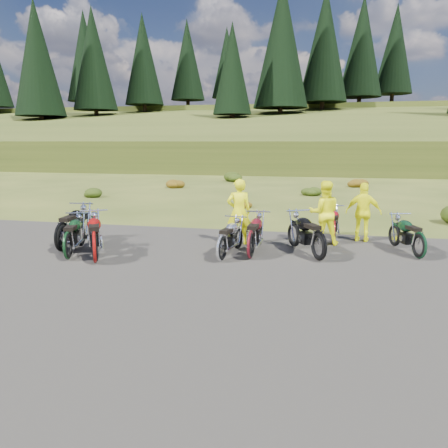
% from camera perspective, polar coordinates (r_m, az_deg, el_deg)
% --- Properties ---
extents(ground, '(300.00, 300.00, 0.00)m').
position_cam_1_polar(ground, '(11.05, -3.52, -4.93)').
color(ground, '#324216').
rests_on(ground, ground).
extents(gravel_pad, '(20.00, 12.00, 0.04)m').
position_cam_1_polar(gravel_pad, '(9.23, -6.91, -8.19)').
color(gravel_pad, black).
rests_on(gravel_pad, ground).
extents(hill_slope, '(300.00, 45.97, 9.37)m').
position_cam_1_polar(hill_slope, '(60.38, 9.53, 7.78)').
color(hill_slope, '#344115').
rests_on(hill_slope, ground).
extents(hill_plateau, '(300.00, 90.00, 9.17)m').
position_cam_1_polar(hill_plateau, '(120.30, 10.97, 9.14)').
color(hill_plateau, '#344115').
rests_on(hill_plateau, ground).
extents(conifer_14, '(5.28, 5.28, 14.00)m').
position_cam_1_polar(conifer_14, '(97.61, -22.61, 17.96)').
color(conifer_14, black).
rests_on(conifer_14, ground).
extents(conifer_15, '(7.92, 7.92, 20.00)m').
position_cam_1_polar(conifer_15, '(100.13, -17.69, 20.15)').
color(conifer_15, black).
rests_on(conifer_15, ground).
extents(conifer_16, '(7.48, 7.48, 19.00)m').
position_cam_1_polar(conifer_16, '(75.21, -23.23, 19.33)').
color(conifer_16, black).
rests_on(conifer_16, ground).
extents(conifer_17, '(7.04, 7.04, 18.00)m').
position_cam_1_polar(conifer_17, '(77.32, -16.69, 20.00)').
color(conifer_17, black).
rests_on(conifer_17, ground).
extents(conifer_18, '(6.60, 6.60, 17.00)m').
position_cam_1_polar(conifer_18, '(80.28, -10.51, 20.40)').
color(conifer_18, black).
rests_on(conifer_18, ground).
extents(conifer_19, '(6.16, 6.16, 16.00)m').
position_cam_1_polar(conifer_19, '(84.00, -4.81, 20.57)').
color(conifer_19, black).
rests_on(conifer_19, ground).
extents(conifer_20, '(5.72, 5.72, 15.00)m').
position_cam_1_polar(conifer_20, '(88.32, 0.37, 20.32)').
color(conifer_20, black).
rests_on(conifer_20, ground).
extents(conifer_21, '(5.28, 5.28, 14.00)m').
position_cam_1_polar(conifer_21, '(62.14, 1.09, 19.62)').
color(conifer_21, black).
rests_on(conifer_21, ground).
extents(conifer_22, '(7.92, 7.92, 20.00)m').
position_cam_1_polar(conifer_22, '(67.91, 7.55, 22.38)').
color(conifer_22, black).
rests_on(conifer_22, ground).
extents(conifer_23, '(7.48, 7.48, 19.00)m').
position_cam_1_polar(conifer_23, '(73.67, 13.00, 21.84)').
color(conifer_23, black).
rests_on(conifer_23, ground).
extents(conifer_24, '(7.04, 7.04, 18.00)m').
position_cam_1_polar(conifer_24, '(79.92, 17.59, 21.23)').
color(conifer_24, black).
rests_on(conifer_24, ground).
extents(conifer_25, '(6.60, 6.60, 17.00)m').
position_cam_1_polar(conifer_25, '(86.53, 21.46, 20.49)').
color(conifer_25, black).
rests_on(conifer_25, ground).
extents(shrub_1, '(1.03, 1.03, 0.61)m').
position_cam_1_polar(shrub_1, '(24.80, -16.87, 4.10)').
color(shrub_1, black).
rests_on(shrub_1, ground).
extents(shrub_2, '(1.30, 1.30, 0.77)m').
position_cam_1_polar(shrub_2, '(28.46, -6.53, 5.44)').
color(shrub_2, brown).
rests_on(shrub_2, ground).
extents(shrub_3, '(1.56, 1.56, 0.92)m').
position_cam_1_polar(shrub_3, '(32.82, 1.29, 6.35)').
color(shrub_3, black).
rests_on(shrub_3, ground).
extents(shrub_4, '(0.77, 0.77, 0.45)m').
position_cam_1_polar(shrub_4, '(19.90, 2.54, 2.79)').
color(shrub_4, brown).
rests_on(shrub_4, ground).
extents(shrub_5, '(1.03, 1.03, 0.61)m').
position_cam_1_polar(shrub_5, '(24.88, 11.24, 4.37)').
color(shrub_5, black).
rests_on(shrub_5, ground).
extents(shrub_6, '(1.30, 1.30, 0.77)m').
position_cam_1_polar(shrub_6, '(30.25, 16.98, 5.36)').
color(shrub_6, brown).
rests_on(shrub_6, ground).
extents(motorcycle_0, '(0.95, 2.33, 1.19)m').
position_cam_1_polar(motorcycle_0, '(12.71, -20.27, -3.50)').
color(motorcycle_0, black).
rests_on(motorcycle_0, ground).
extents(motorcycle_1, '(1.69, 2.31, 1.16)m').
position_cam_1_polar(motorcycle_1, '(11.28, -16.42, -5.02)').
color(motorcycle_1, maroon).
rests_on(motorcycle_1, ground).
extents(motorcycle_2, '(1.20, 2.11, 1.05)m').
position_cam_1_polar(motorcycle_2, '(11.85, -19.62, -4.47)').
color(motorcycle_2, black).
rests_on(motorcycle_2, ground).
extents(motorcycle_3, '(0.90, 1.98, 1.00)m').
position_cam_1_polar(motorcycle_3, '(10.98, -0.29, -5.00)').
color(motorcycle_3, silver).
rests_on(motorcycle_3, ground).
extents(motorcycle_4, '(0.74, 2.08, 1.08)m').
position_cam_1_polar(motorcycle_4, '(11.24, 3.47, -4.66)').
color(motorcycle_4, '#530D15').
rests_on(motorcycle_4, ground).
extents(motorcycle_5, '(1.67, 2.25, 1.14)m').
position_cam_1_polar(motorcycle_5, '(11.29, 12.19, -4.82)').
color(motorcycle_5, black).
rests_on(motorcycle_5, ground).
extents(motorcycle_6, '(0.67, 1.93, 1.01)m').
position_cam_1_polar(motorcycle_6, '(13.28, 14.09, -2.56)').
color(motorcycle_6, maroon).
rests_on(motorcycle_6, ground).
extents(motorcycle_7, '(1.22, 2.06, 1.02)m').
position_cam_1_polar(motorcycle_7, '(12.27, 24.00, -4.26)').
color(motorcycle_7, black).
rests_on(motorcycle_7, ground).
extents(person_middle, '(0.79, 0.63, 1.90)m').
position_cam_1_polar(person_middle, '(12.60, 1.95, 1.47)').
color(person_middle, '#E7E90C').
rests_on(person_middle, ground).
extents(person_right_a, '(0.98, 0.81, 1.85)m').
position_cam_1_polar(person_right_a, '(12.91, 12.92, 1.31)').
color(person_right_a, '#E7E90C').
rests_on(person_right_a, ground).
extents(person_right_b, '(1.09, 0.61, 1.76)m').
position_cam_1_polar(person_right_b, '(13.61, 17.75, 1.35)').
color(person_right_b, '#E7E90C').
rests_on(person_right_b, ground).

